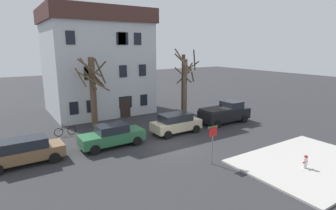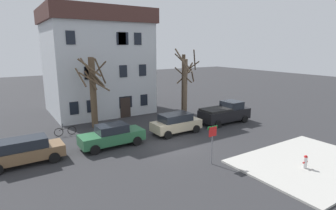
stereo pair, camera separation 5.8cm
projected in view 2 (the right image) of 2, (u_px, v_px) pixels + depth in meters
The scene contains 14 objects.
ground_plane at pixel (172, 145), 20.07m from camera, with size 120.00×120.00×0.00m, color #2D2D30.
sidewalk_slab at pixel (309, 163), 16.83m from camera, with size 8.90×6.39×0.12m, color #B7B5AD.
building_main at pixel (97, 61), 29.83m from camera, with size 10.69×9.25×11.11m.
tree_bare_near at pixel (93, 91), 23.80m from camera, with size 2.36×1.54×6.33m.
tree_bare_mid at pixel (94, 89), 23.99m from camera, with size 2.75×2.77×6.30m.
tree_bare_far at pixel (185, 85), 28.24m from camera, with size 2.40×2.33×7.05m.
tree_bare_end at pixel (184, 81), 28.86m from camera, with size 3.03×2.95×6.96m.
car_brown_wagon at pixel (24, 151), 16.68m from camera, with size 4.60×2.01×1.65m.
car_green_sedan at pixel (112, 135), 19.71m from camera, with size 4.73×2.00×1.66m.
car_beige_wagon at pixel (176, 123), 22.73m from camera, with size 4.27×2.03×1.71m.
pickup_truck_black at pixel (225, 113), 25.89m from camera, with size 5.12×2.29×2.02m.
fire_hydrant at pixel (305, 161), 15.91m from camera, with size 0.42×0.22×0.81m.
street_sign_pole at pixel (212, 138), 16.48m from camera, with size 0.76×0.07×2.47m.
bicycle_leaning at pixel (65, 131), 22.21m from camera, with size 1.75×0.16×1.03m.
Camera 2 is at (-10.48, -15.83, 7.19)m, focal length 28.71 mm.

